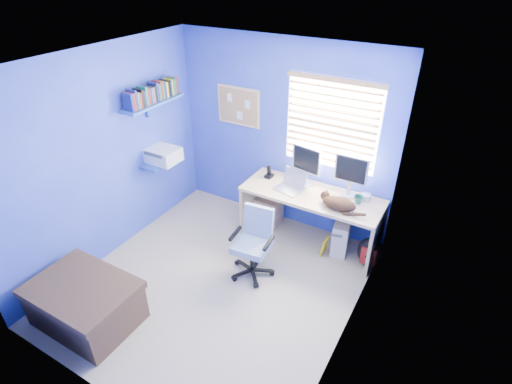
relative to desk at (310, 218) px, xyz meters
The scene contains 23 objects.
floor 1.44m from the desk, 115.65° to the right, with size 3.00×3.20×0.00m, color tan.
ceiling 2.54m from the desk, 115.65° to the right, with size 3.00×3.20×0.00m, color white.
wall_back 1.12m from the desk, 150.21° to the left, with size 3.00×0.01×2.50m, color #2D3FBD.
wall_front 3.05m from the desk, 101.92° to the right, with size 3.00×0.01×2.50m, color #2D3FBD.
wall_left 2.60m from the desk, 149.17° to the right, with size 0.01×3.20×2.50m, color #2D3FBD.
wall_right 1.78m from the desk, 54.43° to the right, with size 0.01×3.20×2.50m, color #2D3FBD.
desk is the anchor object (origin of this frame).
laptop 0.57m from the desk, behind, with size 0.33×0.26×0.22m, color silver.
monitor_left 0.68m from the desk, 135.52° to the left, with size 0.40×0.12×0.54m, color silver.
monitor_right 0.78m from the desk, 25.55° to the left, with size 0.40×0.12×0.54m, color silver.
phone 0.81m from the desk, behind, with size 0.09×0.11×0.17m, color black.
mug 0.70m from the desk, ahead, with size 0.10×0.09×0.10m, color #196643.
cd_spindle 0.76m from the desk, 19.13° to the left, with size 0.13×0.13×0.07m, color silver.
cat 0.61m from the desk, 21.01° to the right, with size 0.40×0.21×0.14m, color black.
tower_pc 0.45m from the desk, ahead, with size 0.19×0.44×0.45m, color beige.
drawer_boxes 0.70m from the desk, behind, with size 0.35×0.28×0.41m, color tan.
yellow_book 0.39m from the desk, 25.65° to the right, with size 0.03×0.17×0.24m, color yellow.
backpack 0.85m from the desk, ahead, with size 0.33×0.25×0.38m, color black.
bed_corner 2.77m from the desk, 121.65° to the right, with size 1.00×0.71×0.48m, color #4B3320.
office_chair 0.93m from the desk, 111.76° to the right, with size 0.53×0.53×0.83m.
window_blinds 1.22m from the desk, 81.40° to the left, with size 1.15×0.05×1.10m.
corkboard 1.75m from the desk, 165.45° to the left, with size 0.64×0.02×0.52m.
wall_shelves 2.28m from the desk, 165.52° to the right, with size 0.42×0.90×1.05m.
Camera 1 is at (2.09, -2.74, 3.32)m, focal length 28.00 mm.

